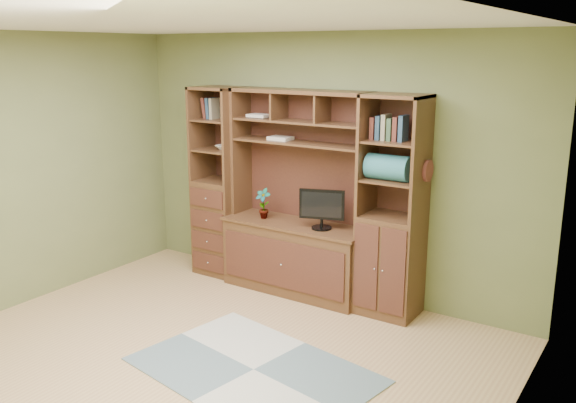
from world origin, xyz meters
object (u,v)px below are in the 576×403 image
Objects in this scene: monitor at (322,202)px; center_hutch at (295,194)px; right_tower at (392,208)px; left_tower at (220,182)px.

center_hutch is at bearing 154.65° from monitor.
right_tower is at bearing 2.23° from center_hutch.
monitor is (1.33, -0.07, -0.02)m from left_tower.
center_hutch is at bearing -2.29° from left_tower.
left_tower is 2.02m from right_tower.
center_hutch is 0.33m from monitor.
left_tower is 3.79× the size of monitor.
left_tower is at bearing 180.00° from right_tower.
right_tower is at bearing -13.12° from monitor.
left_tower is 1.00× the size of right_tower.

